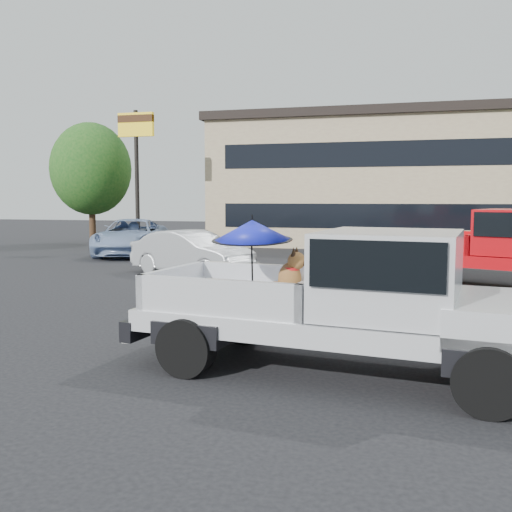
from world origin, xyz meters
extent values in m
plane|color=black|center=(0.00, 0.00, 0.00)|extent=(90.00, 90.00, 0.00)
cube|color=silver|center=(-3.00, 2.00, 0.00)|extent=(0.12, 5.00, 0.01)
cube|color=silver|center=(3.00, 2.00, 0.00)|extent=(0.12, 5.00, 0.01)
cube|color=tan|center=(2.00, 21.00, 3.00)|extent=(20.00, 8.00, 6.00)
cube|color=black|center=(2.00, 21.00, 6.10)|extent=(20.40, 8.40, 0.40)
cube|color=black|center=(2.00, 17.02, 1.50)|extent=(18.00, 0.08, 1.10)
cube|color=black|center=(2.00, 17.02, 4.20)|extent=(18.00, 0.08, 1.10)
cylinder|color=black|center=(-10.00, 14.00, 3.00)|extent=(0.18, 0.18, 6.00)
cube|color=yellow|center=(-10.00, 14.00, 5.40)|extent=(1.60, 0.18, 1.00)
cube|color=#381E0C|center=(-10.00, 14.00, 5.65)|extent=(1.60, 0.22, 0.30)
cylinder|color=#332114|center=(-14.00, 17.00, 1.21)|extent=(0.32, 0.32, 2.42)
ellipsoid|color=#154A16|center=(-14.00, 17.00, 3.74)|extent=(3.96, 3.96, 4.55)
cylinder|color=#332114|center=(6.00, 24.00, 1.43)|extent=(0.32, 0.32, 2.86)
ellipsoid|color=#154A16|center=(6.00, 24.00, 4.42)|extent=(4.68, 4.68, 5.38)
cylinder|color=black|center=(-1.43, -1.81, 0.38)|extent=(0.79, 0.38, 0.76)
cylinder|color=black|center=(-1.19, 0.02, 0.38)|extent=(0.79, 0.38, 0.76)
cylinder|color=black|center=(2.14, -2.28, 0.38)|extent=(0.79, 0.38, 0.76)
cylinder|color=black|center=(2.38, -0.45, 0.38)|extent=(0.79, 0.38, 0.76)
cube|color=silver|center=(0.52, -1.14, 0.67)|extent=(5.60, 2.61, 0.28)
cube|color=black|center=(-2.20, -0.78, 0.50)|extent=(0.44, 1.97, 0.28)
cube|color=silver|center=(1.07, -1.21, 1.35)|extent=(1.88, 2.04, 1.05)
cube|color=black|center=(1.07, -1.21, 1.55)|extent=(1.74, 2.12, 0.55)
cube|color=black|center=(-0.91, -0.95, 0.73)|extent=(2.52, 2.13, 0.10)
cube|color=silver|center=(-0.80, -0.08, 1.03)|extent=(2.29, 0.40, 0.50)
cube|color=silver|center=(-1.03, -1.81, 1.03)|extent=(2.29, 0.40, 0.50)
cube|color=silver|center=(-2.00, -0.80, 1.03)|extent=(0.34, 1.84, 0.50)
cube|color=silver|center=(0.18, -1.09, 1.03)|extent=(0.34, 1.84, 0.50)
ellipsoid|color=brown|center=(-0.47, -0.79, 0.95)|extent=(0.57, 0.50, 0.35)
cylinder|color=brown|center=(-0.20, -0.91, 0.91)|extent=(0.08, 0.08, 0.26)
cylinder|color=brown|center=(-0.18, -0.74, 0.91)|extent=(0.08, 0.08, 0.26)
ellipsoid|color=brown|center=(-0.28, -0.82, 1.17)|extent=(0.36, 0.33, 0.47)
cylinder|color=red|center=(-0.26, -0.82, 1.32)|extent=(0.23, 0.23, 0.04)
sphere|color=brown|center=(-0.19, -0.83, 1.43)|extent=(0.25, 0.25, 0.25)
cone|color=black|center=(-0.05, -0.85, 1.41)|extent=(0.19, 0.14, 0.12)
cone|color=black|center=(-0.22, -0.89, 1.56)|extent=(0.09, 0.09, 0.13)
cone|color=black|center=(-0.20, -0.76, 1.56)|extent=(0.09, 0.09, 0.13)
cylinder|color=brown|center=(-0.66, -0.77, 0.84)|extent=(0.31, 0.05, 0.11)
cylinder|color=black|center=(-0.77, -1.02, 1.31)|extent=(0.02, 0.10, 1.05)
cone|color=#151DBE|center=(-0.77, -1.02, 1.85)|extent=(1.10, 1.12, 0.36)
cylinder|color=black|center=(-0.77, -1.02, 2.01)|extent=(0.02, 0.02, 0.10)
cylinder|color=black|center=(-0.77, -1.02, 1.72)|extent=(1.10, 1.10, 0.09)
cylinder|color=black|center=(1.20, 7.00, 0.41)|extent=(0.87, 0.58, 0.81)
cylinder|color=black|center=(1.92, 8.84, 0.41)|extent=(0.87, 0.58, 0.81)
cube|color=#BB0A10|center=(3.41, 7.19, 0.72)|extent=(6.13, 4.03, 0.30)
cube|color=black|center=(0.67, 8.27, 0.54)|extent=(0.95, 2.03, 0.30)
cube|color=black|center=(1.96, 7.76, 0.78)|extent=(3.02, 2.74, 0.11)
cube|color=#BB0A10|center=(2.30, 8.63, 1.10)|extent=(2.33, 1.00, 0.54)
cube|color=#BB0A10|center=(1.62, 6.89, 1.10)|extent=(2.33, 1.00, 0.54)
cube|color=#BB0A10|center=(0.87, 8.19, 1.10)|extent=(0.82, 1.87, 0.54)
cube|color=#BB0A10|center=(3.06, 7.33, 1.10)|extent=(0.82, 1.87, 0.54)
imported|color=#9FA3A6|center=(-4.91, 7.32, 0.67)|extent=(4.26, 2.90, 1.33)
imported|color=#7F96BE|center=(-9.51, 12.44, 0.72)|extent=(3.72, 5.67, 1.45)
camera|label=1|loc=(1.27, -8.48, 2.28)|focal=40.00mm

